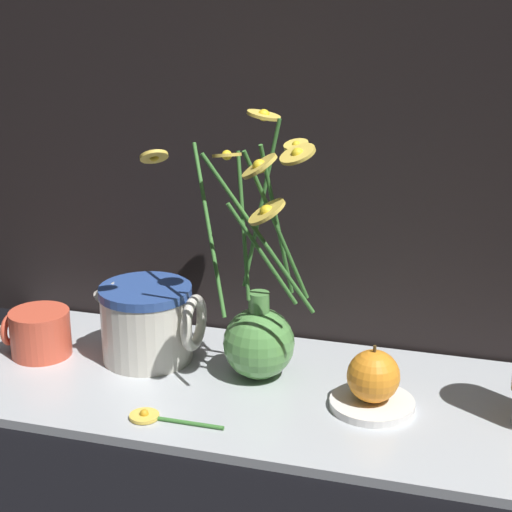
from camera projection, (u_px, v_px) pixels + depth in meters
name	position (u px, v px, depth m)	size (l,w,h in m)	color
ground_plane	(258.00, 395.00, 1.10)	(6.00, 6.00, 0.00)	black
shelf	(258.00, 391.00, 1.10)	(0.85, 0.33, 0.01)	#B2B7BC
vase_with_flowers	(259.00, 327.00, 1.10)	(0.22, 0.22, 0.34)	#59994C
yellow_mug	(39.00, 333.00, 1.18)	(0.09, 0.08, 0.06)	#DB5138
ceramic_pitcher	(148.00, 319.00, 1.16)	(0.15, 0.13, 0.12)	beige
saucer_plate	(372.00, 404.00, 1.05)	(0.10, 0.10, 0.01)	white
orange_fruit	(373.00, 376.00, 1.03)	(0.06, 0.06, 0.07)	orange
loose_daisy	(155.00, 417.00, 1.02)	(0.12, 0.04, 0.01)	#3D7A33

